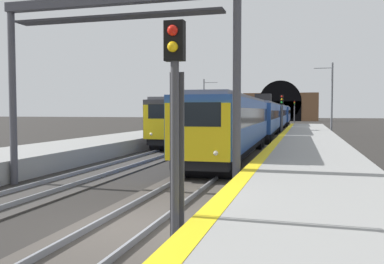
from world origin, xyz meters
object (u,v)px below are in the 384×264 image
(overhead_signal_gantry, at_px, (116,42))
(catenary_mast_far, at_px, (332,98))
(railway_signal_far, at_px, (294,110))
(railway_signal_mid, at_px, (282,112))
(train_main_approaching, at_px, (270,117))
(catenary_mast_near, at_px, (204,103))
(railway_signal_near, at_px, (175,121))
(train_adjacent_platform, at_px, (235,116))

(overhead_signal_gantry, relative_size, catenary_mast_far, 1.09)
(railway_signal_far, bearing_deg, railway_signal_mid, 0.00)
(train_main_approaching, height_order, catenary_mast_near, catenary_mast_near)
(catenary_mast_near, bearing_deg, railway_signal_mid, -148.58)
(railway_signal_far, distance_m, overhead_signal_gantry, 85.93)
(railway_signal_near, bearing_deg, train_adjacent_platform, -172.05)
(train_main_approaching, distance_m, catenary_mast_far, 7.91)
(train_main_approaching, relative_size, railway_signal_near, 16.24)
(overhead_signal_gantry, distance_m, catenary_mast_far, 37.74)
(train_adjacent_platform, relative_size, railway_signal_mid, 13.05)
(train_adjacent_platform, distance_m, catenary_mast_far, 13.57)
(catenary_mast_near, bearing_deg, railway_signal_far, -23.59)
(catenary_mast_far, bearing_deg, train_adjacent_platform, 64.70)
(catenary_mast_near, height_order, catenary_mast_far, catenary_mast_far)
(train_main_approaching, height_order, railway_signal_mid, train_main_approaching)
(train_adjacent_platform, xyz_separation_m, overhead_signal_gantry, (-42.20, -2.47, 3.20))
(train_main_approaching, distance_m, overhead_signal_gantry, 39.22)
(train_main_approaching, xyz_separation_m, railway_signal_far, (46.79, -1.85, 0.98))
(railway_signal_near, xyz_separation_m, railway_signal_far, (92.29, 0.00, 0.41))
(railway_signal_near, bearing_deg, railway_signal_far, -180.00)
(train_main_approaching, xyz_separation_m, overhead_signal_gantry, (-39.00, 2.47, 3.27))
(train_adjacent_platform, bearing_deg, railway_signal_far, 171.93)
(train_adjacent_platform, relative_size, catenary_mast_near, 7.34)
(railway_signal_mid, relative_size, catenary_mast_far, 0.55)
(overhead_signal_gantry, height_order, catenary_mast_far, catenary_mast_far)
(train_main_approaching, xyz_separation_m, train_adjacent_platform, (3.20, 4.95, 0.07))
(train_adjacent_platform, relative_size, catenary_mast_far, 7.13)
(overhead_signal_gantry, height_order, catenary_mast_near, catenary_mast_near)
(train_main_approaching, height_order, train_adjacent_platform, train_adjacent_platform)
(railway_signal_far, xyz_separation_m, overhead_signal_gantry, (-85.79, 4.32, 2.29))
(train_adjacent_platform, bearing_deg, catenary_mast_near, -147.54)
(railway_signal_mid, bearing_deg, railway_signal_far, -180.00)
(train_main_approaching, bearing_deg, railway_signal_near, 1.46)
(catenary_mast_near, bearing_deg, overhead_signal_gantry, -169.85)
(railway_signal_mid, xyz_separation_m, catenary_mast_far, (5.51, -5.32, 1.51))
(railway_signal_near, relative_size, overhead_signal_gantry, 0.50)
(train_main_approaching, bearing_deg, catenary_mast_near, -141.60)
(railway_signal_mid, distance_m, catenary_mast_far, 7.81)
(train_main_approaching, height_order, railway_signal_far, railway_signal_far)
(railway_signal_mid, xyz_separation_m, catenary_mast_near, (22.86, 13.96, 1.40))
(train_adjacent_platform, relative_size, railway_signal_near, 13.00)
(railway_signal_far, relative_size, catenary_mast_near, 0.63)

